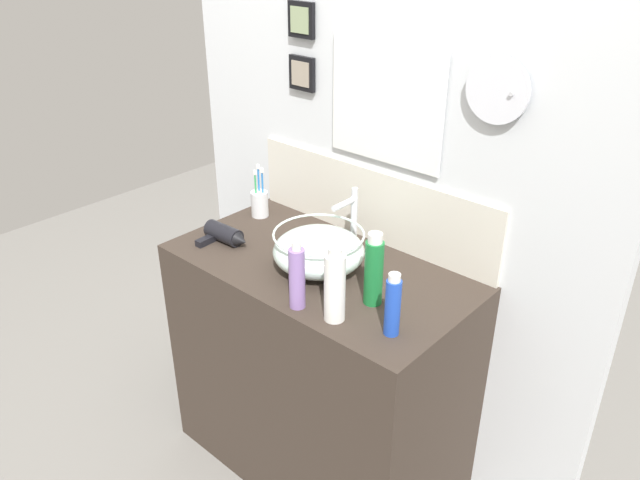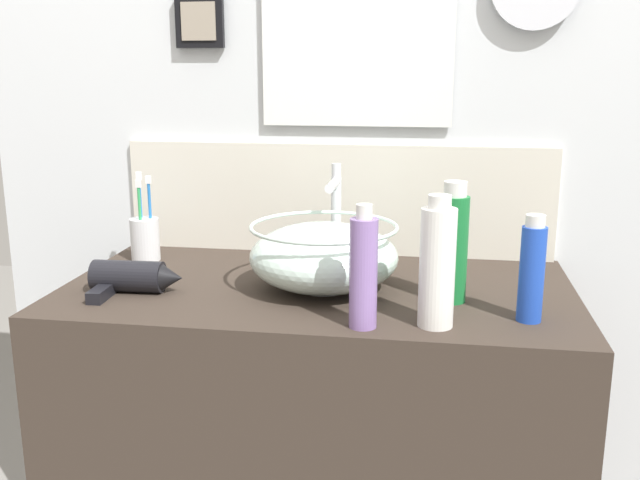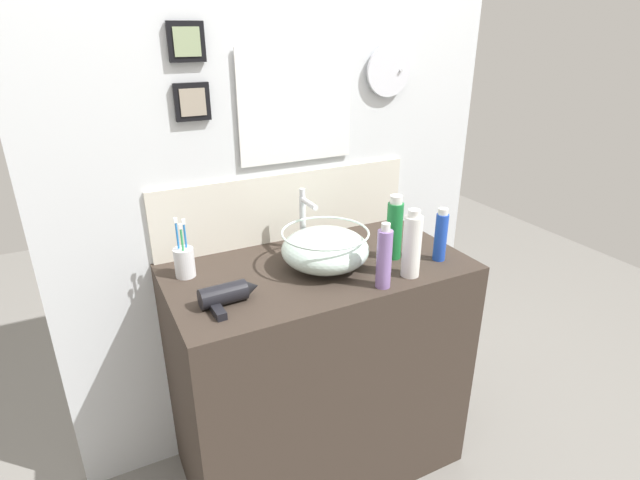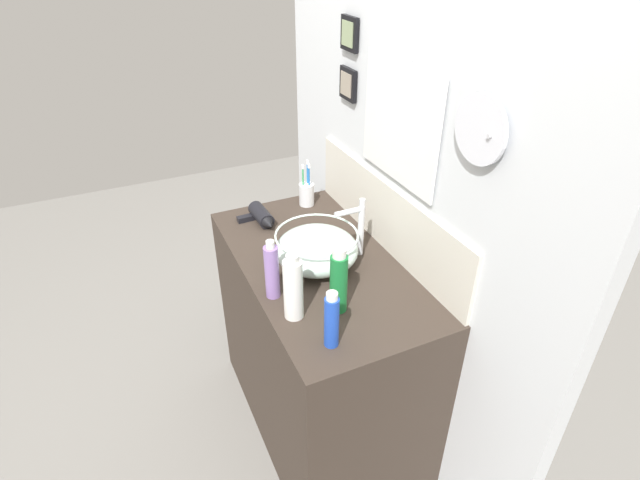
# 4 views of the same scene
# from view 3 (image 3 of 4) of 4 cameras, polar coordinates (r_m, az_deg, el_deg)

# --- Properties ---
(ground_plane) EXTENTS (6.00, 6.00, 0.00)m
(ground_plane) POSITION_cam_3_polar(r_m,az_deg,el_deg) (2.34, -0.11, -23.51)
(ground_plane) COLOR gray
(vanity_counter) EXTENTS (1.07, 0.57, 0.91)m
(vanity_counter) POSITION_cam_3_polar(r_m,az_deg,el_deg) (2.03, -0.12, -14.64)
(vanity_counter) COLOR #382D26
(vanity_counter) RESTS_ON ground
(back_panel) EXTENTS (1.79, 0.09, 2.54)m
(back_panel) POSITION_cam_3_polar(r_m,az_deg,el_deg) (1.94, -4.41, 10.21)
(back_panel) COLOR silver
(back_panel) RESTS_ON ground
(glass_bowl_sink) EXTENTS (0.31, 0.31, 0.14)m
(glass_bowl_sink) POSITION_cam_3_polar(r_m,az_deg,el_deg) (1.74, 0.60, -1.00)
(glass_bowl_sink) COLOR silver
(glass_bowl_sink) RESTS_ON vanity_counter
(faucet) EXTENTS (0.02, 0.12, 0.24)m
(faucet) POSITION_cam_3_polar(r_m,az_deg,el_deg) (1.86, -1.82, 2.79)
(faucet) COLOR silver
(faucet) RESTS_ON vanity_counter
(hair_drier) EXTENTS (0.19, 0.13, 0.07)m
(hair_drier) POSITION_cam_3_polar(r_m,az_deg,el_deg) (1.57, -10.51, -6.12)
(hair_drier) COLOR black
(hair_drier) RESTS_ON vanity_counter
(toothbrush_cup) EXTENTS (0.07, 0.07, 0.21)m
(toothbrush_cup) POSITION_cam_3_polar(r_m,az_deg,el_deg) (1.75, -15.24, -2.38)
(toothbrush_cup) COLOR silver
(toothbrush_cup) RESTS_ON vanity_counter
(soap_dispenser) EXTENTS (0.06, 0.06, 0.24)m
(soap_dispenser) POSITION_cam_3_polar(r_m,az_deg,el_deg) (1.70, 10.46, -0.59)
(soap_dispenser) COLOR white
(soap_dispenser) RESTS_ON vanity_counter
(spray_bottle) EXTENTS (0.05, 0.05, 0.22)m
(spray_bottle) POSITION_cam_3_polar(r_m,az_deg,el_deg) (1.62, 7.34, -2.05)
(spray_bottle) COLOR #8C6BB2
(spray_bottle) RESTS_ON vanity_counter
(shampoo_bottle) EXTENTS (0.05, 0.05, 0.20)m
(shampoo_bottle) POSITION_cam_3_polar(r_m,az_deg,el_deg) (1.85, 13.64, 0.49)
(shampoo_bottle) COLOR blue
(shampoo_bottle) RESTS_ON vanity_counter
(lotion_bottle) EXTENTS (0.06, 0.06, 0.24)m
(lotion_bottle) POSITION_cam_3_polar(r_m,az_deg,el_deg) (1.82, 8.50, 1.30)
(lotion_bottle) COLOR #197233
(lotion_bottle) RESTS_ON vanity_counter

